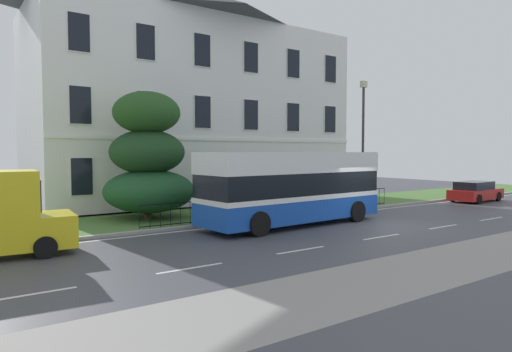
% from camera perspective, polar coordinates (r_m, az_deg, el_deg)
% --- Properties ---
extents(ground_plane, '(60.00, 56.00, 0.18)m').
position_cam_1_polar(ground_plane, '(21.08, 13.22, -5.80)').
color(ground_plane, '#43444B').
extents(georgian_townhouse, '(20.25, 8.97, 13.74)m').
position_cam_1_polar(georgian_townhouse, '(30.70, -8.01, 10.20)').
color(georgian_townhouse, white).
rests_on(georgian_townhouse, ground_plane).
extents(iron_verge_railing, '(14.94, 0.04, 0.97)m').
position_cam_1_polar(iron_verge_railing, '(22.33, 3.71, -3.58)').
color(iron_verge_railing, black).
rests_on(iron_verge_railing, ground_plane).
extents(evergreen_tree, '(4.17, 4.17, 5.86)m').
position_cam_1_polar(evergreen_tree, '(21.50, -13.46, 1.92)').
color(evergreen_tree, '#423328').
rests_on(evergreen_tree, ground_plane).
extents(single_decker_bus, '(8.94, 3.11, 3.19)m').
position_cam_1_polar(single_decker_bus, '(19.81, 4.70, -1.36)').
color(single_decker_bus, '#174AB2').
rests_on(single_decker_bus, ground_plane).
extents(parked_hatchback_00, '(4.38, 2.04, 1.30)m').
position_cam_1_polar(parked_hatchback_00, '(32.42, 25.94, -1.79)').
color(parked_hatchback_00, '#B31D19').
rests_on(parked_hatchback_00, ground_plane).
extents(street_lamp_post, '(0.36, 0.24, 7.11)m').
position_cam_1_polar(street_lamp_post, '(26.71, 13.36, 5.06)').
color(street_lamp_post, '#333338').
rests_on(street_lamp_post, ground_plane).
extents(litter_bin, '(0.46, 0.46, 1.02)m').
position_cam_1_polar(litter_bin, '(22.71, 3.02, -3.44)').
color(litter_bin, '#23472D').
rests_on(litter_bin, ground_plane).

